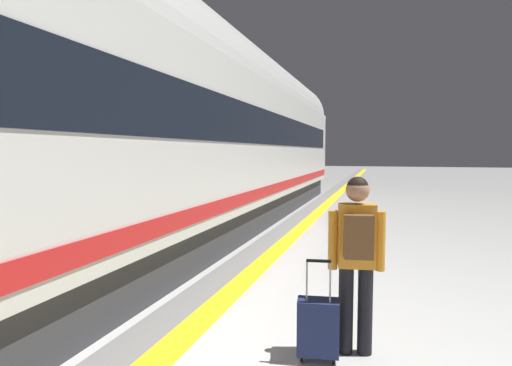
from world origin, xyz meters
name	(u,v)px	position (x,y,z in m)	size (l,w,h in m)	color
safety_line_strip	(279,248)	(-0.75, 10.00, 0.00)	(0.36, 80.00, 0.01)	yellow
tactile_edge_band	(263,247)	(-1.08, 10.00, 0.00)	(0.63, 80.00, 0.01)	slate
high_speed_train	(129,117)	(-2.87, 8.07, 2.50)	(2.94, 29.05, 4.97)	#38383D
passenger_near	(357,250)	(1.00, 5.91, 1.01)	(0.52, 0.36, 1.70)	black
suitcase_near	(318,327)	(0.68, 5.69, 0.31)	(0.41, 0.28, 0.96)	#19234C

